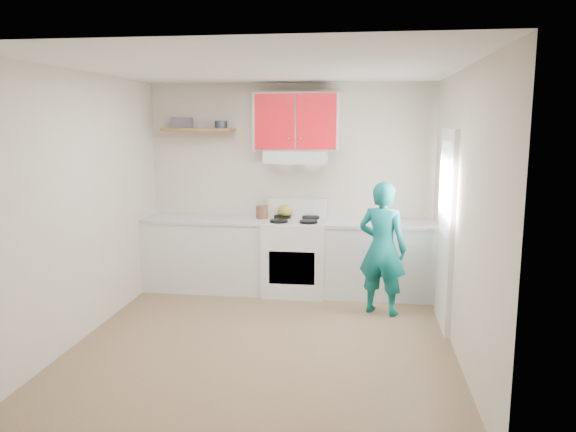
# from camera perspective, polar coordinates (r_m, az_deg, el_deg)

# --- Properties ---
(floor) EXTENTS (3.80, 3.80, 0.00)m
(floor) POSITION_cam_1_polar(r_m,az_deg,el_deg) (5.56, -2.35, -12.70)
(floor) COLOR brown
(floor) RESTS_ON ground
(ceiling) EXTENTS (3.60, 3.80, 0.04)m
(ceiling) POSITION_cam_1_polar(r_m,az_deg,el_deg) (5.16, -2.55, 15.06)
(ceiling) COLOR white
(ceiling) RESTS_ON floor
(back_wall) EXTENTS (3.60, 0.04, 2.60)m
(back_wall) POSITION_cam_1_polar(r_m,az_deg,el_deg) (7.06, 0.26, 3.06)
(back_wall) COLOR beige
(back_wall) RESTS_ON floor
(front_wall) EXTENTS (3.60, 0.04, 2.60)m
(front_wall) POSITION_cam_1_polar(r_m,az_deg,el_deg) (3.38, -8.10, -4.37)
(front_wall) COLOR beige
(front_wall) RESTS_ON floor
(left_wall) EXTENTS (0.04, 3.80, 2.60)m
(left_wall) POSITION_cam_1_polar(r_m,az_deg,el_deg) (5.79, -20.26, 0.99)
(left_wall) COLOR beige
(left_wall) RESTS_ON floor
(right_wall) EXTENTS (0.04, 3.80, 2.60)m
(right_wall) POSITION_cam_1_polar(r_m,az_deg,el_deg) (5.20, 17.48, 0.21)
(right_wall) COLOR beige
(right_wall) RESTS_ON floor
(door) EXTENTS (0.05, 0.85, 2.05)m
(door) POSITION_cam_1_polar(r_m,az_deg,el_deg) (5.92, 15.98, -1.30)
(door) COLOR white
(door) RESTS_ON floor
(door_glass) EXTENTS (0.01, 0.55, 0.95)m
(door_glass) POSITION_cam_1_polar(r_m,az_deg,el_deg) (5.86, 15.91, 2.79)
(door_glass) COLOR white
(door_glass) RESTS_ON door
(counter_left) EXTENTS (1.52, 0.60, 0.90)m
(counter_left) POSITION_cam_1_polar(r_m,az_deg,el_deg) (7.13, -8.40, -3.92)
(counter_left) COLOR silver
(counter_left) RESTS_ON floor
(counter_right) EXTENTS (1.32, 0.60, 0.90)m
(counter_right) POSITION_cam_1_polar(r_m,az_deg,el_deg) (6.87, 9.43, -4.48)
(counter_right) COLOR silver
(counter_right) RESTS_ON floor
(stove) EXTENTS (0.76, 0.65, 0.92)m
(stove) POSITION_cam_1_polar(r_m,az_deg,el_deg) (6.88, 0.73, -4.23)
(stove) COLOR white
(stove) RESTS_ON floor
(range_hood) EXTENTS (0.76, 0.44, 0.15)m
(range_hood) POSITION_cam_1_polar(r_m,az_deg,el_deg) (6.80, 0.86, 6.14)
(range_hood) COLOR silver
(range_hood) RESTS_ON back_wall
(upper_cabinets) EXTENTS (1.02, 0.33, 0.70)m
(upper_cabinets) POSITION_cam_1_polar(r_m,az_deg,el_deg) (6.84, 0.92, 9.72)
(upper_cabinets) COLOR red
(upper_cabinets) RESTS_ON back_wall
(shelf) EXTENTS (0.90, 0.30, 0.04)m
(shelf) POSITION_cam_1_polar(r_m,az_deg,el_deg) (7.11, -9.24, 8.79)
(shelf) COLOR brown
(shelf) RESTS_ON back_wall
(books) EXTENTS (0.31, 0.26, 0.14)m
(books) POSITION_cam_1_polar(r_m,az_deg,el_deg) (7.15, -10.90, 9.44)
(books) COLOR #484048
(books) RESTS_ON shelf
(tin) EXTENTS (0.19, 0.19, 0.09)m
(tin) POSITION_cam_1_polar(r_m,az_deg,el_deg) (7.03, -6.92, 9.37)
(tin) COLOR #333D4C
(tin) RESTS_ON shelf
(kettle) EXTENTS (0.22, 0.22, 0.16)m
(kettle) POSITION_cam_1_polar(r_m,az_deg,el_deg) (6.99, -0.29, 0.50)
(kettle) COLOR olive
(kettle) RESTS_ON stove
(crock) EXTENTS (0.16, 0.16, 0.18)m
(crock) POSITION_cam_1_polar(r_m,az_deg,el_deg) (6.93, -2.72, 0.33)
(crock) COLOR brown
(crock) RESTS_ON counter_left
(cutting_board) EXTENTS (0.30, 0.22, 0.02)m
(cutting_board) POSITION_cam_1_polar(r_m,az_deg,el_deg) (6.75, 6.93, -0.68)
(cutting_board) COLOR olive
(cutting_board) RESTS_ON counter_right
(silicone_mat) EXTENTS (0.34, 0.31, 0.01)m
(silicone_mat) POSITION_cam_1_polar(r_m,az_deg,el_deg) (6.82, 13.26, -0.82)
(silicone_mat) COLOR red
(silicone_mat) RESTS_ON counter_right
(person) EXTENTS (0.63, 0.52, 1.49)m
(person) POSITION_cam_1_polar(r_m,az_deg,el_deg) (6.17, 9.71, -3.31)
(person) COLOR #0B6563
(person) RESTS_ON floor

